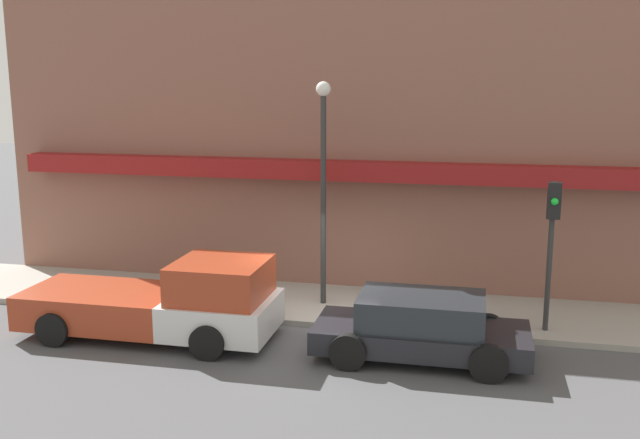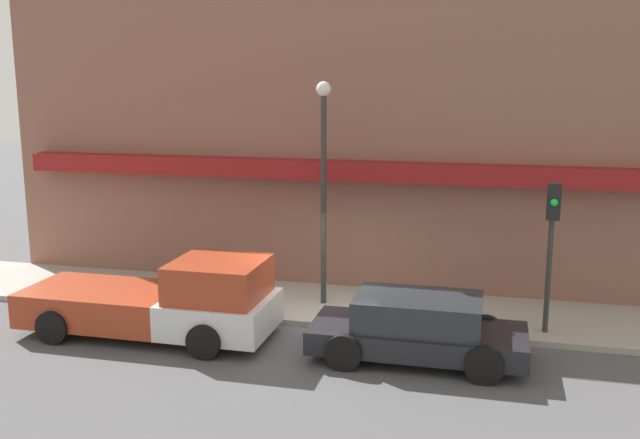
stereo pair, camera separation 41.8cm
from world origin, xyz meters
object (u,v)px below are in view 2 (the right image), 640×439
Objects in this scene: street_lamp at (324,167)px; traffic_light at (552,230)px; pickup_truck at (165,302)px; fire_hydrant at (236,294)px; parked_car at (418,328)px.

street_lamp reaches higher than traffic_light.
pickup_truck is 2.20m from fire_hydrant.
parked_car is at bearing -145.06° from traffic_light.
fire_hydrant is at bearing 179.27° from traffic_light.
pickup_truck is 4.93m from street_lamp.
traffic_light is (7.36, -0.09, 2.03)m from fire_hydrant.
traffic_light is at bearing 11.92° from pickup_truck.
pickup_truck is at bearing -167.45° from traffic_light.
street_lamp is at bearing 132.43° from parked_car.
traffic_light reaches higher than parked_car.
street_lamp reaches higher than pickup_truck.
parked_car reaches higher than fire_hydrant.
parked_car is 0.80× the size of street_lamp.
fire_hydrant is at bearing 155.97° from parked_car.
traffic_light is at bearing -9.80° from street_lamp.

